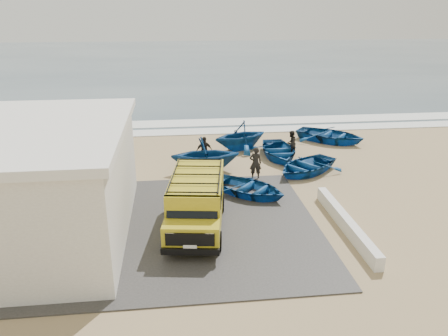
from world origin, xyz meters
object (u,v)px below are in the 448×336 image
boat_mid_left (205,154)px  boat_far_right (330,135)px  boat_near_right (306,166)px  boat_mid_right (278,151)px  fisherman_middle (291,143)px  van (197,200)px  fisherman_back (204,151)px  fisherman_front (255,163)px  boat_far_left (240,135)px  boat_near_left (249,188)px  parapet (346,223)px  building (14,183)px

boat_mid_left → boat_far_right: 9.61m
boat_near_right → boat_mid_left: boat_mid_left is taller
boat_mid_right → fisherman_middle: fisherman_middle is taller
van → fisherman_middle: size_ratio=3.54×
fisherman_back → fisherman_front: bearing=-61.0°
boat_far_left → boat_near_left: bearing=-27.4°
parapet → boat_far_left: bearing=103.6°
parapet → fisherman_front: bearing=113.8°
van → boat_near_left: (2.57, 2.83, -0.79)m
fisherman_back → fisherman_middle: bearing=-5.1°
boat_mid_right → boat_near_left: bearing=-116.0°
boat_mid_left → fisherman_front: size_ratio=2.13×
building → boat_far_left: 13.92m
van → fisherman_middle: van is taller
boat_mid_right → fisherman_middle: bearing=20.2°
fisherman_front → boat_near_right: bearing=-166.0°
boat_mid_right → parapet: bearing=-85.4°
building → parapet: building is taller
van → boat_mid_right: bearing=65.3°
fisherman_front → van: bearing=60.2°
boat_far_left → fisherman_front: boat_far_left is taller
boat_far_right → boat_near_right: bearing=-171.2°
boat_near_left → fisherman_middle: size_ratio=2.45×
fisherman_front → fisherman_back: 3.38m
boat_far_right → fisherman_back: (-8.46, -3.51, 0.36)m
van → boat_far_left: van is taller
boat_near_left → fisherman_middle: (3.45, 5.49, 0.37)m
parapet → boat_far_right: boat_far_right is taller
fisherman_back → boat_far_right: bearing=5.6°
building → fisherman_front: size_ratio=5.57×
boat_mid_right → boat_mid_left: bearing=-156.9°
boat_near_left → boat_far_left: size_ratio=1.08×
fisherman_back → boat_mid_left: bearing=-107.4°
boat_near_left → fisherman_front: fisherman_front is taller
boat_far_right → van: bearing=179.0°
parapet → boat_far_right: (3.48, 11.65, 0.18)m
building → fisherman_middle: bearing=32.9°
building → boat_near_right: 13.92m
parapet → fisherman_middle: 9.24m
boat_mid_right → building: bearing=-145.5°
boat_mid_right → boat_far_right: boat_far_right is taller
fisherman_middle → boat_mid_left: bearing=-32.8°
boat_mid_left → boat_far_left: (2.41, 3.54, -0.04)m
boat_far_left → fisherman_middle: boat_far_left is taller
boat_mid_left → parapet: bearing=-146.6°
van → fisherman_front: size_ratio=3.15×
parapet → van: size_ratio=1.13×
van → fisherman_back: van is taller
van → boat_far_left: (3.22, 9.77, -0.27)m
fisherman_front → building: bearing=29.6°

